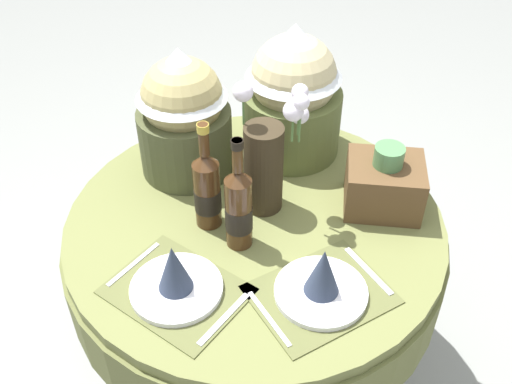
{
  "coord_description": "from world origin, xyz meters",
  "views": [
    {
      "loc": [
        0.16,
        -1.28,
        1.92
      ],
      "look_at": [
        0.0,
        0.03,
        0.81
      ],
      "focal_mm": 41.92,
      "sensor_mm": 36.0,
      "label": 1
    }
  ],
  "objects_px": {
    "place_setting_left": "(175,279)",
    "dining_table": "(255,252)",
    "place_setting_right": "(322,283)",
    "woven_basket_side_right": "(384,183)",
    "wine_bottle_right": "(207,189)",
    "wine_bottle_centre": "(239,208)",
    "gift_tub_back_left": "(183,109)",
    "gift_tub_back_centre": "(293,87)",
    "flower_vase": "(266,159)"
  },
  "relations": [
    {
      "from": "place_setting_right",
      "to": "wine_bottle_centre",
      "type": "xyz_separation_m",
      "value": [
        -0.23,
        0.16,
        0.08
      ]
    },
    {
      "from": "place_setting_right",
      "to": "wine_bottle_right",
      "type": "height_order",
      "value": "wine_bottle_right"
    },
    {
      "from": "flower_vase",
      "to": "wine_bottle_centre",
      "type": "relative_size",
      "value": 1.23
    },
    {
      "from": "flower_vase",
      "to": "gift_tub_back_left",
      "type": "distance_m",
      "value": 0.32
    },
    {
      "from": "wine_bottle_centre",
      "to": "gift_tub_back_centre",
      "type": "xyz_separation_m",
      "value": [
        0.11,
        0.47,
        0.1
      ]
    },
    {
      "from": "place_setting_right",
      "to": "wine_bottle_centre",
      "type": "relative_size",
      "value": 1.23
    },
    {
      "from": "place_setting_right",
      "to": "flower_vase",
      "type": "relative_size",
      "value": 1.0
    },
    {
      "from": "place_setting_right",
      "to": "gift_tub_back_left",
      "type": "height_order",
      "value": "gift_tub_back_left"
    },
    {
      "from": "flower_vase",
      "to": "wine_bottle_centre",
      "type": "distance_m",
      "value": 0.18
    },
    {
      "from": "dining_table",
      "to": "wine_bottle_centre",
      "type": "bearing_deg",
      "value": -107.22
    },
    {
      "from": "woven_basket_side_right",
      "to": "place_setting_right",
      "type": "bearing_deg",
      "value": -113.85
    },
    {
      "from": "dining_table",
      "to": "gift_tub_back_left",
      "type": "bearing_deg",
      "value": 138.08
    },
    {
      "from": "dining_table",
      "to": "woven_basket_side_right",
      "type": "xyz_separation_m",
      "value": [
        0.37,
        0.11,
        0.22
      ]
    },
    {
      "from": "wine_bottle_centre",
      "to": "gift_tub_back_centre",
      "type": "height_order",
      "value": "gift_tub_back_centre"
    },
    {
      "from": "dining_table",
      "to": "flower_vase",
      "type": "xyz_separation_m",
      "value": [
        0.02,
        0.06,
        0.31
      ]
    },
    {
      "from": "place_setting_left",
      "to": "gift_tub_back_left",
      "type": "bearing_deg",
      "value": 98.71
    },
    {
      "from": "place_setting_left",
      "to": "gift_tub_back_centre",
      "type": "bearing_deg",
      "value": 69.99
    },
    {
      "from": "place_setting_left",
      "to": "gift_tub_back_centre",
      "type": "relative_size",
      "value": 0.95
    },
    {
      "from": "dining_table",
      "to": "wine_bottle_right",
      "type": "relative_size",
      "value": 3.32
    },
    {
      "from": "place_setting_left",
      "to": "wine_bottle_centre",
      "type": "distance_m",
      "value": 0.25
    },
    {
      "from": "gift_tub_back_left",
      "to": "woven_basket_side_right",
      "type": "distance_m",
      "value": 0.64
    },
    {
      "from": "dining_table",
      "to": "place_setting_right",
      "type": "height_order",
      "value": "place_setting_right"
    },
    {
      "from": "place_setting_left",
      "to": "dining_table",
      "type": "bearing_deg",
      "value": 60.93
    },
    {
      "from": "gift_tub_back_left",
      "to": "place_setting_right",
      "type": "bearing_deg",
      "value": -47.26
    },
    {
      "from": "wine_bottle_centre",
      "to": "gift_tub_back_left",
      "type": "relative_size",
      "value": 0.83
    },
    {
      "from": "wine_bottle_centre",
      "to": "gift_tub_back_left",
      "type": "bearing_deg",
      "value": 123.78
    },
    {
      "from": "flower_vase",
      "to": "gift_tub_back_left",
      "type": "relative_size",
      "value": 1.02
    },
    {
      "from": "wine_bottle_right",
      "to": "woven_basket_side_right",
      "type": "xyz_separation_m",
      "value": [
        0.5,
        0.14,
        -0.04
      ]
    },
    {
      "from": "flower_vase",
      "to": "wine_bottle_centre",
      "type": "xyz_separation_m",
      "value": [
        -0.06,
        -0.16,
        -0.05
      ]
    },
    {
      "from": "place_setting_left",
      "to": "gift_tub_back_left",
      "type": "distance_m",
      "value": 0.55
    },
    {
      "from": "wine_bottle_right",
      "to": "woven_basket_side_right",
      "type": "height_order",
      "value": "wine_bottle_right"
    },
    {
      "from": "place_setting_left",
      "to": "wine_bottle_right",
      "type": "xyz_separation_m",
      "value": [
        0.04,
        0.27,
        0.08
      ]
    },
    {
      "from": "gift_tub_back_left",
      "to": "dining_table",
      "type": "bearing_deg",
      "value": -41.92
    },
    {
      "from": "place_setting_left",
      "to": "woven_basket_side_right",
      "type": "xyz_separation_m",
      "value": [
        0.53,
        0.41,
        0.04
      ]
    },
    {
      "from": "woven_basket_side_right",
      "to": "place_setting_left",
      "type": "bearing_deg",
      "value": -142.63
    },
    {
      "from": "wine_bottle_right",
      "to": "place_setting_right",
      "type": "bearing_deg",
      "value": -35.31
    },
    {
      "from": "dining_table",
      "to": "place_setting_left",
      "type": "xyz_separation_m",
      "value": [
        -0.17,
        -0.3,
        0.19
      ]
    },
    {
      "from": "place_setting_right",
      "to": "flower_vase",
      "type": "distance_m",
      "value": 0.39
    },
    {
      "from": "place_setting_right",
      "to": "gift_tub_back_centre",
      "type": "xyz_separation_m",
      "value": [
        -0.13,
        0.63,
        0.19
      ]
    },
    {
      "from": "place_setting_right",
      "to": "woven_basket_side_right",
      "type": "relative_size",
      "value": 1.94
    },
    {
      "from": "place_setting_left",
      "to": "place_setting_right",
      "type": "bearing_deg",
      "value": 5.24
    },
    {
      "from": "place_setting_right",
      "to": "woven_basket_side_right",
      "type": "height_order",
      "value": "woven_basket_side_right"
    },
    {
      "from": "flower_vase",
      "to": "gift_tub_back_centre",
      "type": "distance_m",
      "value": 0.31
    },
    {
      "from": "dining_table",
      "to": "gift_tub_back_centre",
      "type": "bearing_deg",
      "value": 78.27
    },
    {
      "from": "wine_bottle_right",
      "to": "gift_tub_back_centre",
      "type": "distance_m",
      "value": 0.46
    },
    {
      "from": "wine_bottle_centre",
      "to": "wine_bottle_right",
      "type": "height_order",
      "value": "wine_bottle_centre"
    },
    {
      "from": "place_setting_left",
      "to": "place_setting_right",
      "type": "relative_size",
      "value": 0.99
    },
    {
      "from": "gift_tub_back_left",
      "to": "gift_tub_back_centre",
      "type": "relative_size",
      "value": 0.94
    },
    {
      "from": "place_setting_right",
      "to": "wine_bottle_right",
      "type": "distance_m",
      "value": 0.42
    },
    {
      "from": "dining_table",
      "to": "gift_tub_back_left",
      "type": "distance_m",
      "value": 0.49
    }
  ]
}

